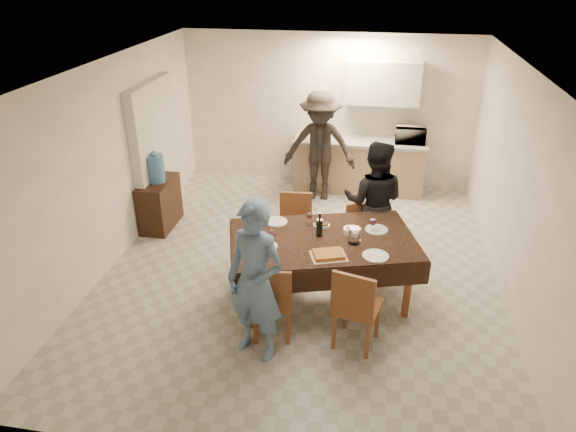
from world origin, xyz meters
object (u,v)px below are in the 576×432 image
(water_jug, at_px, (155,169))
(person_far, at_px, (374,202))
(wine_bottle, at_px, (320,225))
(microwave, at_px, (410,135))
(person_near, at_px, (256,282))
(person_kitchen, at_px, (320,147))
(dining_table, at_px, (323,241))
(savoury_tart, at_px, (329,254))
(water_pitcher, at_px, (354,236))
(console, at_px, (160,204))

(water_jug, relative_size, person_far, 0.24)
(wine_bottle, height_order, microwave, microwave)
(water_jug, distance_m, person_near, 3.22)
(wine_bottle, bearing_deg, microwave, 70.68)
(wine_bottle, xyz_separation_m, person_near, (-0.50, -1.10, -0.11))
(person_near, distance_m, person_kitchen, 3.91)
(dining_table, distance_m, microwave, 3.49)
(water_jug, relative_size, savoury_tart, 1.05)
(water_pitcher, bearing_deg, microwave, 77.54)
(water_pitcher, bearing_deg, person_far, 79.70)
(wine_bottle, xyz_separation_m, microwave, (1.14, 3.25, 0.08))
(dining_table, bearing_deg, wine_bottle, 118.90)
(dining_table, xyz_separation_m, person_kitchen, (-0.37, 2.85, 0.13))
(wine_bottle, relative_size, person_near, 0.17)
(wine_bottle, height_order, savoury_tart, wine_bottle)
(water_jug, bearing_deg, person_kitchen, 32.53)
(person_far, bearing_deg, dining_table, 68.44)
(water_pitcher, relative_size, microwave, 0.39)
(console, height_order, person_kitchen, person_kitchen)
(water_pitcher, relative_size, savoury_tart, 0.51)
(savoury_tart, relative_size, person_near, 0.22)
(microwave, xyz_separation_m, person_far, (-0.54, -2.25, -0.22))
(water_pitcher, distance_m, person_kitchen, 2.99)
(person_near, bearing_deg, water_pitcher, 68.64)
(dining_table, relative_size, person_kitchen, 1.30)
(person_kitchen, bearing_deg, dining_table, -82.67)
(dining_table, xyz_separation_m, savoury_tart, (0.10, -0.38, 0.06))
(dining_table, distance_m, wine_bottle, 0.20)
(wine_bottle, distance_m, microwave, 3.45)
(water_pitcher, height_order, microwave, microwave)
(person_near, relative_size, person_far, 1.04)
(person_far, bearing_deg, person_kitchen, -56.97)
(person_near, bearing_deg, console, 150.40)
(console, distance_m, person_near, 3.26)
(console, relative_size, savoury_tart, 2.11)
(person_far, bearing_deg, savoury_tart, 78.62)
(dining_table, relative_size, microwave, 4.80)
(water_pitcher, height_order, person_near, person_near)
(dining_table, xyz_separation_m, person_near, (-0.55, -1.05, 0.08))
(console, xyz_separation_m, savoury_tart, (2.71, -1.80, 0.47))
(water_pitcher, distance_m, person_far, 1.12)
(water_pitcher, distance_m, person_near, 1.35)
(water_jug, distance_m, microwave, 4.15)
(console, relative_size, water_pitcher, 4.13)
(person_far, distance_m, person_kitchen, 2.03)
(water_jug, height_order, person_near, person_near)
(water_pitcher, relative_size, person_kitchen, 0.11)
(water_jug, xyz_separation_m, microwave, (3.70, 1.88, 0.11))
(savoury_tart, distance_m, person_kitchen, 3.27)
(console, bearing_deg, dining_table, -28.63)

